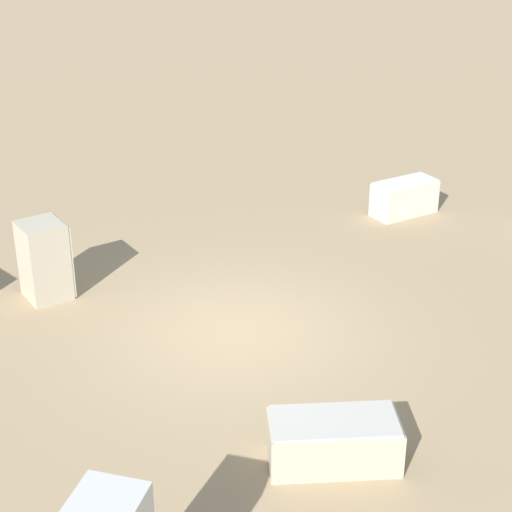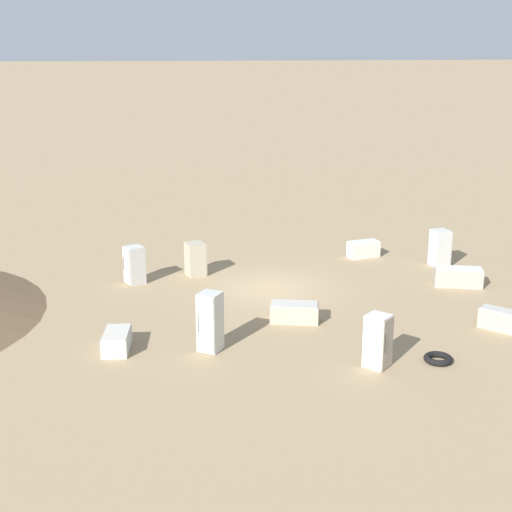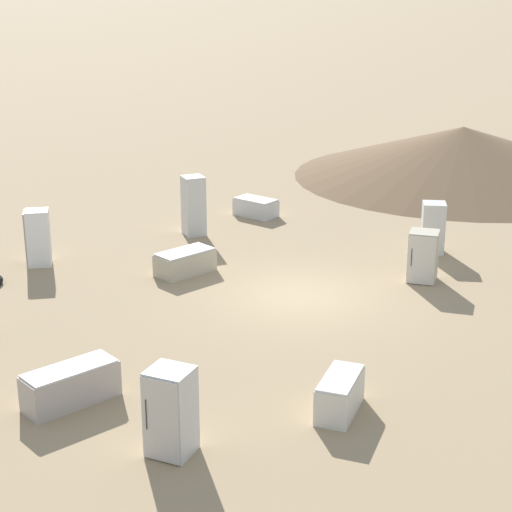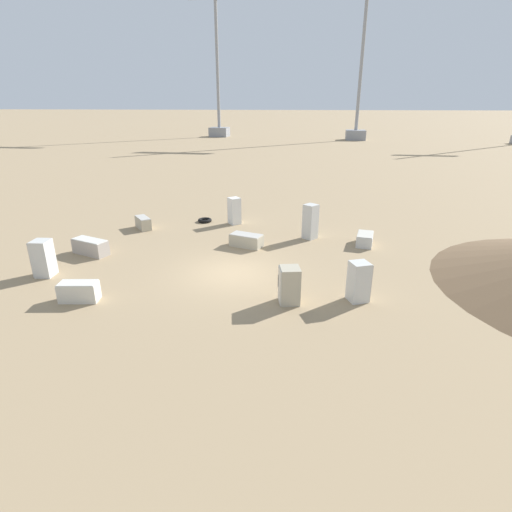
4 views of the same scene
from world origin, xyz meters
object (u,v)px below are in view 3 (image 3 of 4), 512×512
(discarded_fridge_0, at_px, (193,206))
(discarded_fridge_6, at_px, (71,385))
(discarded_fridge_3, at_px, (38,238))
(discarded_fridge_9, at_px, (433,228))
(discarded_fridge_1, at_px, (256,207))
(discarded_fridge_2, at_px, (170,412))
(discarded_fridge_4, at_px, (185,262))
(discarded_fridge_8, at_px, (340,394))
(discarded_fridge_5, at_px, (423,256))

(discarded_fridge_0, relative_size, discarded_fridge_6, 0.96)
(discarded_fridge_3, relative_size, discarded_fridge_9, 1.06)
(discarded_fridge_1, bearing_deg, discarded_fridge_2, 33.42)
(discarded_fridge_2, bearing_deg, discarded_fridge_6, -16.23)
(discarded_fridge_1, height_order, discarded_fridge_3, discarded_fridge_3)
(discarded_fridge_0, xyz_separation_m, discarded_fridge_3, (4.76, -2.18, -0.14))
(discarded_fridge_4, relative_size, discarded_fridge_8, 1.22)
(discarded_fridge_3, xyz_separation_m, discarded_fridge_8, (3.62, 11.19, -0.44))
(discarded_fridge_2, relative_size, discarded_fridge_3, 0.98)
(discarded_fridge_1, relative_size, discarded_fridge_8, 1.04)
(discarded_fridge_2, relative_size, discarded_fridge_8, 1.06)
(discarded_fridge_1, relative_size, discarded_fridge_3, 0.96)
(discarded_fridge_4, bearing_deg, discarded_fridge_1, 118.33)
(discarded_fridge_8, height_order, discarded_fridge_9, discarded_fridge_9)
(discarded_fridge_2, distance_m, discarded_fridge_3, 11.25)
(discarded_fridge_4, relative_size, discarded_fridge_9, 1.19)
(discarded_fridge_0, height_order, discarded_fridge_2, discarded_fridge_0)
(discarded_fridge_9, bearing_deg, discarded_fridge_6, -126.94)
(discarded_fridge_1, xyz_separation_m, discarded_fridge_3, (7.67, -2.81, 0.51))
(discarded_fridge_5, xyz_separation_m, discarded_fridge_8, (7.87, 1.13, -0.33))
(discarded_fridge_6, xyz_separation_m, discarded_fridge_9, (-12.74, 3.00, 0.39))
(discarded_fridge_6, bearing_deg, discarded_fridge_1, 123.71)
(discarded_fridge_2, height_order, discarded_fridge_4, discarded_fridge_2)
(discarded_fridge_0, distance_m, discarded_fridge_5, 7.90)
(discarded_fridge_6, bearing_deg, discarded_fridge_3, 156.19)
(discarded_fridge_3, relative_size, discarded_fridge_5, 1.16)
(discarded_fridge_0, height_order, discarded_fridge_4, discarded_fridge_0)
(discarded_fridge_0, bearing_deg, discarded_fridge_6, -121.72)
(discarded_fridge_0, xyz_separation_m, discarded_fridge_8, (8.38, 9.01, -0.59))
(discarded_fridge_0, height_order, discarded_fridge_3, discarded_fridge_0)
(discarded_fridge_1, bearing_deg, discarded_fridge_5, 73.71)
(discarded_fridge_4, bearing_deg, discarded_fridge_5, 41.39)
(discarded_fridge_1, relative_size, discarded_fridge_2, 0.97)
(discarded_fridge_9, bearing_deg, discarded_fridge_4, -159.12)
(discarded_fridge_1, xyz_separation_m, discarded_fridge_5, (3.42, 7.24, 0.40))
(discarded_fridge_0, relative_size, discarded_fridge_9, 1.24)
(discarded_fridge_0, xyz_separation_m, discarded_fridge_9, (-2.06, 7.28, -0.19))
(discarded_fridge_2, distance_m, discarded_fridge_4, 9.49)
(discarded_fridge_2, distance_m, discarded_fridge_8, 3.46)
(discarded_fridge_8, bearing_deg, discarded_fridge_0, 127.43)
(discarded_fridge_1, bearing_deg, discarded_fridge_0, -3.29)
(discarded_fridge_1, bearing_deg, discarded_fridge_8, 45.53)
(discarded_fridge_3, height_order, discarded_fridge_9, discarded_fridge_3)
(discarded_fridge_6, bearing_deg, discarded_fridge_9, 95.46)
(discarded_fridge_3, xyz_separation_m, discarded_fridge_9, (-6.82, 9.46, -0.05))
(discarded_fridge_2, relative_size, discarded_fridge_5, 1.14)
(discarded_fridge_4, xyz_separation_m, discarded_fridge_9, (-5.31, 5.39, 0.44))
(discarded_fridge_3, height_order, discarded_fridge_6, discarded_fridge_3)
(discarded_fridge_0, distance_m, discarded_fridge_6, 11.52)
(discarded_fridge_3, bearing_deg, discarded_fridge_8, -148.20)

